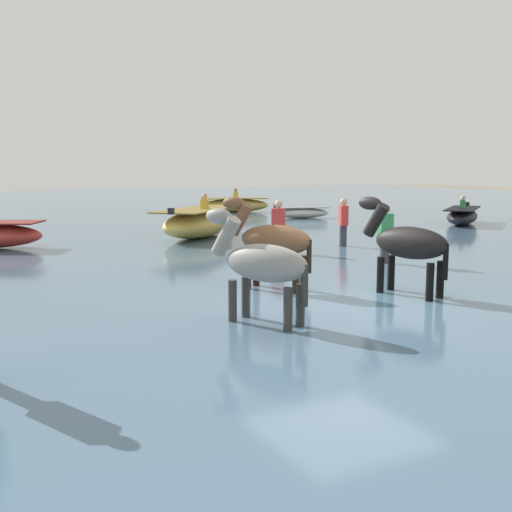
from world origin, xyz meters
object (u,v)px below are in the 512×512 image
object	(u,v)px
person_wading_mid	(385,238)
person_onlooker_left	(343,226)
boat_near_starboard	(200,223)
boat_far_offshore	(301,213)
horse_flank_bay	(272,242)
horse_lead_grey	(262,266)
person_onlooker_right	(278,230)
boat_mid_outer	(235,205)
horse_trailing_black	(407,245)
boat_distant_west	(462,216)

from	to	relation	value
person_wading_mid	person_onlooker_left	bearing A→B (deg)	71.44
boat_near_starboard	boat_far_offshore	size ratio (longest dim) A/B	1.61
horse_flank_bay	boat_near_starboard	size ratio (longest dim) A/B	0.47
person_onlooker_left	horse_lead_grey	bearing A→B (deg)	-133.99
person_onlooker_right	boat_mid_outer	bearing A→B (deg)	67.95
horse_trailing_black	boat_distant_west	bearing A→B (deg)	39.13
boat_far_offshore	boat_near_starboard	bearing A→B (deg)	-145.39
boat_mid_outer	boat_far_offshore	world-z (taller)	boat_mid_outer
boat_distant_west	person_onlooker_right	world-z (taller)	person_onlooker_right
horse_flank_bay	boat_distant_west	distance (m)	14.79
boat_mid_outer	person_onlooker_left	xyz separation A→B (m)	(-3.27, -13.27, 0.22)
boat_near_starboard	person_wading_mid	distance (m)	7.00
horse_lead_grey	horse_flank_bay	bearing A→B (deg)	56.74
person_onlooker_right	person_wading_mid	world-z (taller)	same
horse_flank_bay	horse_trailing_black	bearing A→B (deg)	-40.28
boat_far_offshore	person_wading_mid	world-z (taller)	person_wading_mid
person_wading_mid	horse_trailing_black	bearing A→B (deg)	-124.59
horse_flank_bay	person_onlooker_right	world-z (taller)	horse_flank_bay
person_onlooker_left	person_onlooker_right	xyz separation A→B (m)	(-2.16, -0.14, 0.00)
horse_lead_grey	person_wading_mid	distance (m)	6.11
horse_trailing_black	person_onlooker_left	size ratio (longest dim) A/B	1.19
boat_near_starboard	boat_distant_west	xyz separation A→B (m)	(10.64, -0.75, -0.13)
person_onlooker_left	boat_near_starboard	bearing A→B (deg)	123.44
horse_flank_bay	boat_far_offshore	size ratio (longest dim) A/B	0.76
person_onlooker_right	boat_far_offshore	bearing A→B (deg)	54.16
horse_flank_bay	person_onlooker_left	distance (m)	6.36
boat_mid_outer	boat_distant_west	distance (m)	11.15
boat_distant_west	person_onlooker_right	xyz separation A→B (m)	(-10.20, -3.33, 0.25)
boat_distant_west	person_onlooker_left	world-z (taller)	person_onlooker_left
horse_flank_bay	boat_near_starboard	distance (m)	8.47
horse_trailing_black	person_onlooker_left	xyz separation A→B (m)	(2.96, 5.75, -0.28)
boat_distant_west	person_onlooker_left	xyz separation A→B (m)	(-8.04, -3.20, 0.25)
person_onlooker_left	person_wading_mid	world-z (taller)	same
horse_trailing_black	horse_flank_bay	bearing A→B (deg)	139.72
boat_near_starboard	person_onlooker_left	distance (m)	4.73
person_onlooker_left	boat_distant_west	bearing A→B (deg)	21.68
horse_flank_bay	person_onlooker_left	world-z (taller)	horse_flank_bay
horse_flank_bay	person_onlooker_left	bearing A→B (deg)	41.99
boat_far_offshore	horse_lead_grey	bearing A→B (deg)	-124.45
boat_near_starboard	horse_lead_grey	bearing A→B (deg)	-108.60
horse_lead_grey	horse_flank_bay	xyz separation A→B (m)	(1.31, 2.00, 0.04)
horse_flank_bay	boat_distant_west	world-z (taller)	horse_flank_bay
boat_distant_west	person_wading_mid	xyz separation A→B (m)	(-9.00, -6.05, 0.25)
boat_near_starboard	horse_trailing_black	bearing A→B (deg)	-92.07
person_onlooker_right	horse_lead_grey	bearing A→B (deg)	-122.37
boat_far_offshore	person_wading_mid	distance (m)	12.56
boat_mid_outer	boat_far_offshore	bearing A→B (deg)	-79.24
horse_lead_grey	person_onlooker_right	distance (m)	7.24
horse_flank_bay	person_wading_mid	world-z (taller)	horse_flank_bay
horse_lead_grey	boat_far_offshore	size ratio (longest dim) A/B	0.74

